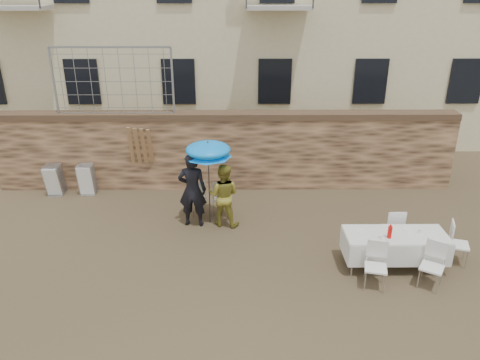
{
  "coord_description": "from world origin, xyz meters",
  "views": [
    {
      "loc": [
        0.33,
        -7.65,
        5.63
      ],
      "look_at": [
        0.4,
        2.2,
        1.4
      ],
      "focal_mm": 35.0,
      "sensor_mm": 36.0,
      "label": 1
    }
  ],
  "objects_px": {
    "banquet_table": "(396,236)",
    "soda_bottle": "(390,232)",
    "chair_stack_left": "(57,177)",
    "woman_dress": "(223,195)",
    "chair_stack_right": "(89,177)",
    "couple_chair_right": "(222,197)",
    "man_suit": "(192,190)",
    "couple_chair_left": "(195,197)",
    "umbrella": "(208,152)",
    "table_chair_side": "(459,244)",
    "table_chair_front_right": "(432,266)",
    "table_chair_back": "(392,228)",
    "table_chair_front_left": "(376,267)"
  },
  "relations": [
    {
      "from": "table_chair_back",
      "to": "chair_stack_left",
      "type": "distance_m",
      "value": 9.16
    },
    {
      "from": "table_chair_back",
      "to": "chair_stack_right",
      "type": "height_order",
      "value": "table_chair_back"
    },
    {
      "from": "man_suit",
      "to": "umbrella",
      "type": "bearing_deg",
      "value": -161.38
    },
    {
      "from": "banquet_table",
      "to": "table_chair_front_right",
      "type": "distance_m",
      "value": 0.94
    },
    {
      "from": "couple_chair_left",
      "to": "chair_stack_right",
      "type": "bearing_deg",
      "value": -62.48
    },
    {
      "from": "table_chair_back",
      "to": "chair_stack_right",
      "type": "xyz_separation_m",
      "value": [
        -7.74,
        3.06,
        -0.02
      ]
    },
    {
      "from": "woman_dress",
      "to": "umbrella",
      "type": "height_order",
      "value": "umbrella"
    },
    {
      "from": "table_chair_front_left",
      "to": "couple_chair_right",
      "type": "bearing_deg",
      "value": 147.42
    },
    {
      "from": "table_chair_front_right",
      "to": "couple_chair_left",
      "type": "bearing_deg",
      "value": 179.57
    },
    {
      "from": "woman_dress",
      "to": "umbrella",
      "type": "bearing_deg",
      "value": -2.0
    },
    {
      "from": "banquet_table",
      "to": "table_chair_side",
      "type": "relative_size",
      "value": 2.19
    },
    {
      "from": "umbrella",
      "to": "couple_chair_left",
      "type": "xyz_separation_m",
      "value": [
        -0.4,
        0.45,
        -1.39
      ]
    },
    {
      "from": "man_suit",
      "to": "couple_chair_right",
      "type": "distance_m",
      "value": 1.0
    },
    {
      "from": "soda_bottle",
      "to": "table_chair_front_right",
      "type": "bearing_deg",
      "value": -40.6
    },
    {
      "from": "table_chair_side",
      "to": "banquet_table",
      "type": "bearing_deg",
      "value": 111.76
    },
    {
      "from": "couple_chair_left",
      "to": "couple_chair_right",
      "type": "bearing_deg",
      "value": 141.95
    },
    {
      "from": "banquet_table",
      "to": "table_chair_front_right",
      "type": "height_order",
      "value": "table_chair_front_right"
    },
    {
      "from": "table_chair_side",
      "to": "table_chair_front_left",
      "type": "bearing_deg",
      "value": 130.7
    },
    {
      "from": "man_suit",
      "to": "table_chair_front_left",
      "type": "xyz_separation_m",
      "value": [
        3.79,
        -2.63,
        -0.46
      ]
    },
    {
      "from": "table_chair_back",
      "to": "table_chair_side",
      "type": "xyz_separation_m",
      "value": [
        1.2,
        -0.7,
        0.0
      ]
    },
    {
      "from": "couple_chair_left",
      "to": "table_chair_front_left",
      "type": "distance_m",
      "value": 4.94
    },
    {
      "from": "woman_dress",
      "to": "soda_bottle",
      "type": "xyz_separation_m",
      "value": [
        3.44,
        -2.03,
        0.11
      ]
    },
    {
      "from": "couple_chair_right",
      "to": "man_suit",
      "type": "bearing_deg",
      "value": 52.19
    },
    {
      "from": "soda_bottle",
      "to": "chair_stack_left",
      "type": "height_order",
      "value": "soda_bottle"
    },
    {
      "from": "banquet_table",
      "to": "soda_bottle",
      "type": "xyz_separation_m",
      "value": [
        -0.2,
        -0.15,
        0.17
      ]
    },
    {
      "from": "couple_chair_left",
      "to": "couple_chair_right",
      "type": "distance_m",
      "value": 0.7
    },
    {
      "from": "woman_dress",
      "to": "table_chair_side",
      "type": "relative_size",
      "value": 1.66
    },
    {
      "from": "man_suit",
      "to": "table_chair_back",
      "type": "height_order",
      "value": "man_suit"
    },
    {
      "from": "chair_stack_left",
      "to": "woman_dress",
      "type": "bearing_deg",
      "value": -22.43
    },
    {
      "from": "banquet_table",
      "to": "chair_stack_left",
      "type": "distance_m",
      "value": 9.28
    },
    {
      "from": "man_suit",
      "to": "banquet_table",
      "type": "bearing_deg",
      "value": 161.43
    },
    {
      "from": "couple_chair_right",
      "to": "table_chair_back",
      "type": "distance_m",
      "value": 4.21
    },
    {
      "from": "man_suit",
      "to": "woman_dress",
      "type": "xyz_separation_m",
      "value": [
        0.75,
        0.0,
        -0.14
      ]
    },
    {
      "from": "umbrella",
      "to": "soda_bottle",
      "type": "distance_m",
      "value": 4.45
    },
    {
      "from": "woman_dress",
      "to": "table_chair_front_right",
      "type": "distance_m",
      "value": 4.91
    },
    {
      "from": "chair_stack_right",
      "to": "couple_chair_right",
      "type": "bearing_deg",
      "value": -20.39
    },
    {
      "from": "couple_chair_left",
      "to": "chair_stack_right",
      "type": "relative_size",
      "value": 1.04
    },
    {
      "from": "chair_stack_left",
      "to": "chair_stack_right",
      "type": "relative_size",
      "value": 1.0
    },
    {
      "from": "couple_chair_left",
      "to": "chair_stack_left",
      "type": "relative_size",
      "value": 1.04
    },
    {
      "from": "table_chair_front_right",
      "to": "table_chair_side",
      "type": "distance_m",
      "value": 1.24
    },
    {
      "from": "table_chair_front_right",
      "to": "chair_stack_left",
      "type": "height_order",
      "value": "table_chair_front_right"
    },
    {
      "from": "man_suit",
      "to": "woman_dress",
      "type": "bearing_deg",
      "value": -175.42
    },
    {
      "from": "couple_chair_left",
      "to": "banquet_table",
      "type": "distance_m",
      "value": 5.02
    },
    {
      "from": "umbrella",
      "to": "table_chair_side",
      "type": "relative_size",
      "value": 2.07
    },
    {
      "from": "table_chair_back",
      "to": "table_chair_front_right",
      "type": "bearing_deg",
      "value": 99.22
    },
    {
      "from": "man_suit",
      "to": "soda_bottle",
      "type": "distance_m",
      "value": 4.65
    },
    {
      "from": "man_suit",
      "to": "table_chair_side",
      "type": "bearing_deg",
      "value": 167.52
    },
    {
      "from": "woman_dress",
      "to": "chair_stack_left",
      "type": "height_order",
      "value": "woman_dress"
    },
    {
      "from": "couple_chair_right",
      "to": "table_chair_front_right",
      "type": "relative_size",
      "value": 1.0
    },
    {
      "from": "umbrella",
      "to": "chair_stack_left",
      "type": "height_order",
      "value": "umbrella"
    }
  ]
}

